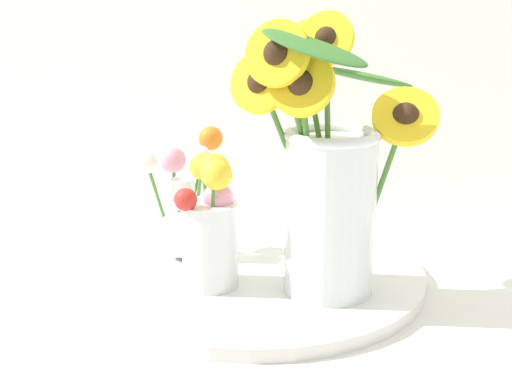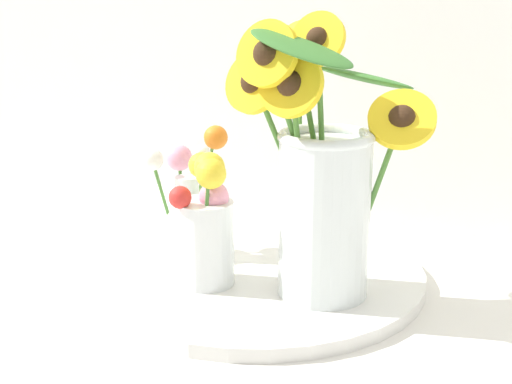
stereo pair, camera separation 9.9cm
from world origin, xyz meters
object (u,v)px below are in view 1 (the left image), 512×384
object	(u,v)px
mason_jar_sunflowers	(327,180)
vase_bulb_right	(183,211)
vase_small_center	(211,226)
serving_tray	(256,273)

from	to	relation	value
mason_jar_sunflowers	vase_bulb_right	xyz separation A→B (m)	(-0.23, 0.03, -0.08)
vase_small_center	mason_jar_sunflowers	bearing A→B (deg)	18.53
serving_tray	mason_jar_sunflowers	size ratio (longest dim) A/B	1.32
vase_bulb_right	mason_jar_sunflowers	bearing A→B (deg)	-7.35
serving_tray	vase_bulb_right	size ratio (longest dim) A/B	2.48
serving_tray	mason_jar_sunflowers	world-z (taller)	mason_jar_sunflowers
serving_tray	vase_bulb_right	bearing A→B (deg)	-178.90
serving_tray	vase_small_center	size ratio (longest dim) A/B	2.61
vase_small_center	vase_bulb_right	size ratio (longest dim) A/B	0.95
vase_small_center	vase_bulb_right	bearing A→B (deg)	137.67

